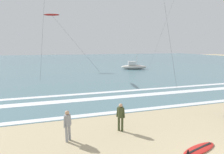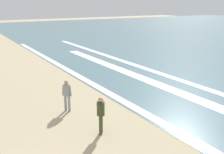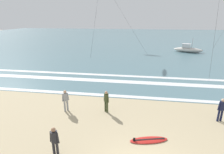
% 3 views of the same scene
% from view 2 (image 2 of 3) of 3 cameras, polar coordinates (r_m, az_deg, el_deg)
% --- Properties ---
extents(wave_foam_shoreline, '(58.85, 0.53, 0.01)m').
position_cam_2_polar(wave_foam_shoreline, '(10.35, 21.48, -15.18)').
color(wave_foam_shoreline, white).
rests_on(wave_foam_shoreline, ocean_surface).
extents(surfer_left_far, '(0.44, 0.41, 1.60)m').
position_cam_2_polar(surfer_left_far, '(12.75, -10.07, -3.51)').
color(surfer_left_far, gray).
rests_on(surfer_left_far, ground).
extents(surfer_foreground_main, '(0.46, 0.38, 1.60)m').
position_cam_2_polar(surfer_foreground_main, '(10.45, -2.54, -7.82)').
color(surfer_foreground_main, '#384223').
rests_on(surfer_foreground_main, ground).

